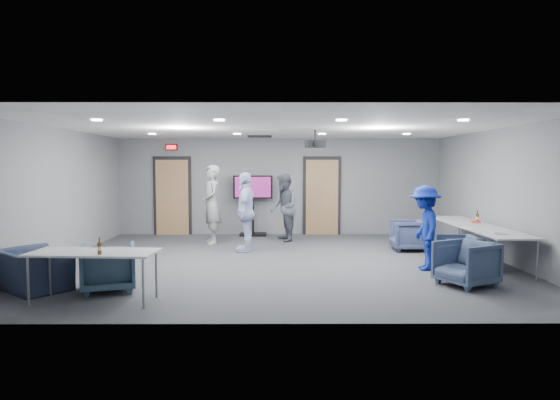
{
  "coord_description": "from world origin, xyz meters",
  "views": [
    {
      "loc": [
        -0.05,
        -10.02,
        1.95
      ],
      "look_at": [
        0.01,
        0.73,
        1.2
      ],
      "focal_mm": 32.0,
      "sensor_mm": 36.0,
      "label": 1
    }
  ],
  "objects_px": {
    "person_a": "(212,204)",
    "chair_right_c": "(466,263)",
    "person_b": "(284,207)",
    "bottle_right": "(477,218)",
    "person_d": "(425,228)",
    "table_right_a": "(459,222)",
    "projector": "(315,144)",
    "chair_right_b": "(459,252)",
    "chair_right_a": "(408,235)",
    "chair_front_a": "(108,267)",
    "table_front_left": "(94,255)",
    "tv_stand": "(253,202)",
    "person_c": "(246,212)",
    "bottle_front": "(100,248)",
    "table_right_b": "(496,234)",
    "chair_front_b": "(33,270)"
  },
  "relations": [
    {
      "from": "bottle_front",
      "to": "person_c",
      "type": "bearing_deg",
      "value": 68.77
    },
    {
      "from": "chair_right_a",
      "to": "projector",
      "type": "distance_m",
      "value": 3.1
    },
    {
      "from": "bottle_right",
      "to": "chair_right_a",
      "type": "bearing_deg",
      "value": 149.37
    },
    {
      "from": "chair_right_c",
      "to": "person_b",
      "type": "bearing_deg",
      "value": -176.11
    },
    {
      "from": "chair_right_a",
      "to": "bottle_right",
      "type": "relative_size",
      "value": 2.85
    },
    {
      "from": "table_right_b",
      "to": "person_a",
      "type": "bearing_deg",
      "value": 60.3
    },
    {
      "from": "table_front_left",
      "to": "chair_right_b",
      "type": "bearing_deg",
      "value": 23.7
    },
    {
      "from": "person_d",
      "to": "chair_right_b",
      "type": "bearing_deg",
      "value": 95.48
    },
    {
      "from": "table_right_a",
      "to": "bottle_right",
      "type": "xyz_separation_m",
      "value": [
        0.22,
        -0.46,
        0.14
      ]
    },
    {
      "from": "person_b",
      "to": "projector",
      "type": "height_order",
      "value": "projector"
    },
    {
      "from": "person_b",
      "to": "tv_stand",
      "type": "distance_m",
      "value": 1.34
    },
    {
      "from": "table_right_a",
      "to": "table_right_b",
      "type": "height_order",
      "value": "same"
    },
    {
      "from": "person_d",
      "to": "person_a",
      "type": "bearing_deg",
      "value": -119.91
    },
    {
      "from": "bottle_front",
      "to": "projector",
      "type": "bearing_deg",
      "value": 49.37
    },
    {
      "from": "table_right_b",
      "to": "bottle_right",
      "type": "relative_size",
      "value": 7.02
    },
    {
      "from": "person_a",
      "to": "chair_right_c",
      "type": "xyz_separation_m",
      "value": [
        4.69,
        -4.41,
        -0.61
      ]
    },
    {
      "from": "person_d",
      "to": "bottle_right",
      "type": "relative_size",
      "value": 5.81
    },
    {
      "from": "chair_right_a",
      "to": "chair_front_a",
      "type": "height_order",
      "value": "chair_front_a"
    },
    {
      "from": "person_d",
      "to": "table_right_b",
      "type": "height_order",
      "value": "person_d"
    },
    {
      "from": "chair_right_b",
      "to": "chair_right_c",
      "type": "relative_size",
      "value": 0.89
    },
    {
      "from": "chair_right_a",
      "to": "person_b",
      "type": "bearing_deg",
      "value": -114.64
    },
    {
      "from": "chair_front_a",
      "to": "bottle_front",
      "type": "height_order",
      "value": "bottle_front"
    },
    {
      "from": "chair_right_c",
      "to": "chair_front_a",
      "type": "bearing_deg",
      "value": -114.35
    },
    {
      "from": "bottle_right",
      "to": "chair_front_b",
      "type": "bearing_deg",
      "value": -160.2
    },
    {
      "from": "person_b",
      "to": "chair_right_b",
      "type": "bearing_deg",
      "value": 31.65
    },
    {
      "from": "projector",
      "to": "person_c",
      "type": "bearing_deg",
      "value": 144.94
    },
    {
      "from": "chair_right_c",
      "to": "bottle_right",
      "type": "xyz_separation_m",
      "value": [
        1.21,
        2.6,
        0.46
      ]
    },
    {
      "from": "person_a",
      "to": "chair_right_a",
      "type": "distance_m",
      "value": 4.8
    },
    {
      "from": "person_b",
      "to": "chair_right_b",
      "type": "height_order",
      "value": "person_b"
    },
    {
      "from": "projector",
      "to": "table_right_b",
      "type": "bearing_deg",
      "value": -35.53
    },
    {
      "from": "chair_right_c",
      "to": "tv_stand",
      "type": "bearing_deg",
      "value": -174.62
    },
    {
      "from": "bottle_right",
      "to": "tv_stand",
      "type": "height_order",
      "value": "tv_stand"
    },
    {
      "from": "table_right_a",
      "to": "table_front_left",
      "type": "height_order",
      "value": "same"
    },
    {
      "from": "person_d",
      "to": "bottle_right",
      "type": "xyz_separation_m",
      "value": [
        1.52,
        1.34,
        0.04
      ]
    },
    {
      "from": "person_b",
      "to": "bottle_right",
      "type": "height_order",
      "value": "person_b"
    },
    {
      "from": "person_a",
      "to": "chair_right_c",
      "type": "distance_m",
      "value": 6.47
    },
    {
      "from": "person_d",
      "to": "table_right_a",
      "type": "distance_m",
      "value": 2.23
    },
    {
      "from": "person_a",
      "to": "chair_front_b",
      "type": "height_order",
      "value": "person_a"
    },
    {
      "from": "person_a",
      "to": "person_b",
      "type": "distance_m",
      "value": 1.84
    },
    {
      "from": "table_right_b",
      "to": "person_d",
      "type": "bearing_deg",
      "value": 85.8
    },
    {
      "from": "person_b",
      "to": "table_front_left",
      "type": "distance_m",
      "value": 6.34
    },
    {
      "from": "chair_right_a",
      "to": "chair_right_c",
      "type": "height_order",
      "value": "chair_right_c"
    },
    {
      "from": "chair_front_a",
      "to": "table_right_b",
      "type": "distance_m",
      "value": 6.84
    },
    {
      "from": "person_b",
      "to": "person_d",
      "type": "relative_size",
      "value": 1.11
    },
    {
      "from": "person_a",
      "to": "person_b",
      "type": "relative_size",
      "value": 1.12
    },
    {
      "from": "chair_front_a",
      "to": "tv_stand",
      "type": "xyz_separation_m",
      "value": [
        1.95,
        6.11,
        0.58
      ]
    },
    {
      "from": "table_right_b",
      "to": "table_front_left",
      "type": "height_order",
      "value": "same"
    },
    {
      "from": "chair_right_a",
      "to": "table_front_left",
      "type": "height_order",
      "value": "table_front_left"
    },
    {
      "from": "person_d",
      "to": "bottle_front",
      "type": "relative_size",
      "value": 6.81
    },
    {
      "from": "chair_right_b",
      "to": "table_front_left",
      "type": "distance_m",
      "value": 6.41
    }
  ]
}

